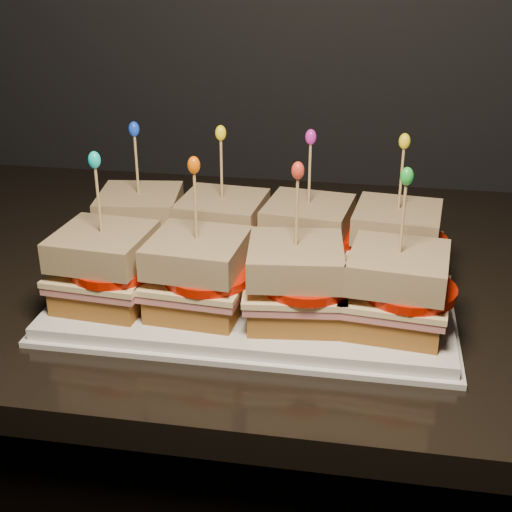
# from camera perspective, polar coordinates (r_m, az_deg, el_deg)

# --- Properties ---
(granite_slab) EXTENTS (2.67, 0.65, 0.03)m
(granite_slab) POSITION_cam_1_polar(r_m,az_deg,el_deg) (0.87, 7.60, -1.93)
(granite_slab) COLOR black
(granite_slab) RESTS_ON cabinet
(platter) EXTENTS (0.41, 0.26, 0.02)m
(platter) POSITION_cam_1_polar(r_m,az_deg,el_deg) (0.78, 0.00, -3.07)
(platter) COLOR white
(platter) RESTS_ON granite_slab
(platter_rim) EXTENTS (0.42, 0.27, 0.01)m
(platter_rim) POSITION_cam_1_polar(r_m,az_deg,el_deg) (0.78, 0.00, -3.46)
(platter_rim) COLOR white
(platter_rim) RESTS_ON granite_slab
(sandwich_0_bread_bot) EXTENTS (0.10, 0.10, 0.02)m
(sandwich_0_bread_bot) POSITION_cam_1_polar(r_m,az_deg,el_deg) (0.86, -9.07, 0.81)
(sandwich_0_bread_bot) COLOR brown
(sandwich_0_bread_bot) RESTS_ON platter
(sandwich_0_ham) EXTENTS (0.11, 0.11, 0.01)m
(sandwich_0_ham) POSITION_cam_1_polar(r_m,az_deg,el_deg) (0.85, -9.14, 1.82)
(sandwich_0_ham) COLOR #CC6A69
(sandwich_0_ham) RESTS_ON sandwich_0_bread_bot
(sandwich_0_cheese) EXTENTS (0.11, 0.11, 0.01)m
(sandwich_0_cheese) POSITION_cam_1_polar(r_m,az_deg,el_deg) (0.85, -9.17, 2.26)
(sandwich_0_cheese) COLOR #F7D897
(sandwich_0_cheese) RESTS_ON sandwich_0_ham
(sandwich_0_tomato) EXTENTS (0.09, 0.09, 0.01)m
(sandwich_0_tomato) POSITION_cam_1_polar(r_m,az_deg,el_deg) (0.84, -8.55, 2.53)
(sandwich_0_tomato) COLOR #BD1403
(sandwich_0_tomato) RESTS_ON sandwich_0_cheese
(sandwich_0_bread_top) EXTENTS (0.10, 0.10, 0.03)m
(sandwich_0_bread_top) POSITION_cam_1_polar(r_m,az_deg,el_deg) (0.84, -9.30, 3.99)
(sandwich_0_bread_top) COLOR #502B13
(sandwich_0_bread_top) RESTS_ON sandwich_0_tomato
(sandwich_0_pick) EXTENTS (0.00, 0.00, 0.09)m
(sandwich_0_pick) POSITION_cam_1_polar(r_m,az_deg,el_deg) (0.82, -9.51, 6.95)
(sandwich_0_pick) COLOR tan
(sandwich_0_pick) RESTS_ON sandwich_0_bread_top
(sandwich_0_frill) EXTENTS (0.01, 0.01, 0.02)m
(sandwich_0_frill) POSITION_cam_1_polar(r_m,az_deg,el_deg) (0.81, -9.73, 9.98)
(sandwich_0_frill) COLOR blue
(sandwich_0_frill) RESTS_ON sandwich_0_pick
(sandwich_1_bread_bot) EXTENTS (0.10, 0.10, 0.02)m
(sandwich_1_bread_bot) POSITION_cam_1_polar(r_m,az_deg,el_deg) (0.83, -2.64, 0.36)
(sandwich_1_bread_bot) COLOR brown
(sandwich_1_bread_bot) RESTS_ON platter
(sandwich_1_ham) EXTENTS (0.11, 0.10, 0.01)m
(sandwich_1_ham) POSITION_cam_1_polar(r_m,az_deg,el_deg) (0.82, -2.67, 1.39)
(sandwich_1_ham) COLOR #CC6A69
(sandwich_1_ham) RESTS_ON sandwich_1_bread_bot
(sandwich_1_cheese) EXTENTS (0.11, 0.10, 0.01)m
(sandwich_1_cheese) POSITION_cam_1_polar(r_m,az_deg,el_deg) (0.82, -2.67, 1.84)
(sandwich_1_cheese) COLOR #F7D897
(sandwich_1_cheese) RESTS_ON sandwich_1_ham
(sandwich_1_tomato) EXTENTS (0.09, 0.09, 0.01)m
(sandwich_1_tomato) POSITION_cam_1_polar(r_m,az_deg,el_deg) (0.81, -1.95, 2.11)
(sandwich_1_tomato) COLOR #BD1403
(sandwich_1_tomato) RESTS_ON sandwich_1_cheese
(sandwich_1_bread_top) EXTENTS (0.10, 0.10, 0.03)m
(sandwich_1_bread_top) POSITION_cam_1_polar(r_m,az_deg,el_deg) (0.81, -2.71, 3.63)
(sandwich_1_bread_top) COLOR #502B13
(sandwich_1_bread_top) RESTS_ON sandwich_1_tomato
(sandwich_1_pick) EXTENTS (0.00, 0.00, 0.09)m
(sandwich_1_pick) POSITION_cam_1_polar(r_m,az_deg,el_deg) (0.80, -2.78, 6.68)
(sandwich_1_pick) COLOR tan
(sandwich_1_pick) RESTS_ON sandwich_1_bread_top
(sandwich_1_frill) EXTENTS (0.01, 0.01, 0.02)m
(sandwich_1_frill) POSITION_cam_1_polar(r_m,az_deg,el_deg) (0.78, -2.85, 9.81)
(sandwich_1_frill) COLOR yellow
(sandwich_1_frill) RESTS_ON sandwich_1_pick
(sandwich_2_bread_bot) EXTENTS (0.10, 0.10, 0.02)m
(sandwich_2_bread_bot) POSITION_cam_1_polar(r_m,az_deg,el_deg) (0.82, 4.09, -0.12)
(sandwich_2_bread_bot) COLOR brown
(sandwich_2_bread_bot) RESTS_ON platter
(sandwich_2_ham) EXTENTS (0.11, 0.11, 0.01)m
(sandwich_2_ham) POSITION_cam_1_polar(r_m,az_deg,el_deg) (0.81, 4.12, 0.93)
(sandwich_2_ham) COLOR #CC6A69
(sandwich_2_ham) RESTS_ON sandwich_2_bread_bot
(sandwich_2_cheese) EXTENTS (0.11, 0.11, 0.01)m
(sandwich_2_cheese) POSITION_cam_1_polar(r_m,az_deg,el_deg) (0.81, 4.14, 1.38)
(sandwich_2_cheese) COLOR #F7D897
(sandwich_2_cheese) RESTS_ON sandwich_2_ham
(sandwich_2_tomato) EXTENTS (0.09, 0.09, 0.01)m
(sandwich_2_tomato) POSITION_cam_1_polar(r_m,az_deg,el_deg) (0.80, 4.96, 1.65)
(sandwich_2_tomato) COLOR #BD1403
(sandwich_2_tomato) RESTS_ON sandwich_2_cheese
(sandwich_2_bread_top) EXTENTS (0.10, 0.10, 0.03)m
(sandwich_2_bread_top) POSITION_cam_1_polar(r_m,az_deg,el_deg) (0.80, 4.20, 3.19)
(sandwich_2_bread_top) COLOR #502B13
(sandwich_2_bread_top) RESTS_ON sandwich_2_tomato
(sandwich_2_pick) EXTENTS (0.00, 0.00, 0.09)m
(sandwich_2_pick) POSITION_cam_1_polar(r_m,az_deg,el_deg) (0.78, 4.30, 6.29)
(sandwich_2_pick) COLOR tan
(sandwich_2_pick) RESTS_ON sandwich_2_bread_top
(sandwich_2_frill) EXTENTS (0.01, 0.01, 0.02)m
(sandwich_2_frill) POSITION_cam_1_polar(r_m,az_deg,el_deg) (0.77, 4.40, 9.48)
(sandwich_2_frill) COLOR #BF1F9C
(sandwich_2_frill) RESTS_ON sandwich_2_pick
(sandwich_3_bread_bot) EXTENTS (0.10, 0.10, 0.02)m
(sandwich_3_bread_bot) POSITION_cam_1_polar(r_m,az_deg,el_deg) (0.81, 10.95, -0.61)
(sandwich_3_bread_bot) COLOR brown
(sandwich_3_bread_bot) RESTS_ON platter
(sandwich_3_ham) EXTENTS (0.11, 0.10, 0.01)m
(sandwich_3_ham) POSITION_cam_1_polar(r_m,az_deg,el_deg) (0.81, 11.04, 0.44)
(sandwich_3_ham) COLOR #CC6A69
(sandwich_3_ham) RESTS_ON sandwich_3_bread_bot
(sandwich_3_cheese) EXTENTS (0.11, 0.11, 0.01)m
(sandwich_3_cheese) POSITION_cam_1_polar(r_m,az_deg,el_deg) (0.81, 11.08, 0.89)
(sandwich_3_cheese) COLOR #F7D897
(sandwich_3_cheese) RESTS_ON sandwich_3_ham
(sandwich_3_tomato) EXTENTS (0.09, 0.09, 0.01)m
(sandwich_3_tomato) POSITION_cam_1_polar(r_m,az_deg,el_deg) (0.80, 11.99, 1.15)
(sandwich_3_tomato) COLOR #BD1403
(sandwich_3_tomato) RESTS_ON sandwich_3_cheese
(sandwich_3_bread_top) EXTENTS (0.10, 0.10, 0.03)m
(sandwich_3_bread_top) POSITION_cam_1_polar(r_m,az_deg,el_deg) (0.80, 11.24, 2.70)
(sandwich_3_bread_top) COLOR #502B13
(sandwich_3_bread_top) RESTS_ON sandwich_3_tomato
(sandwich_3_pick) EXTENTS (0.00, 0.00, 0.09)m
(sandwich_3_pick) POSITION_cam_1_polar(r_m,az_deg,el_deg) (0.78, 11.52, 5.80)
(sandwich_3_pick) COLOR tan
(sandwich_3_pick) RESTS_ON sandwich_3_bread_top
(sandwich_3_frill) EXTENTS (0.01, 0.01, 0.02)m
(sandwich_3_frill) POSITION_cam_1_polar(r_m,az_deg,el_deg) (0.77, 11.80, 8.98)
(sandwich_3_frill) COLOR yellow
(sandwich_3_frill) RESTS_ON sandwich_3_pick
(sandwich_4_bread_bot) EXTENTS (0.10, 0.10, 0.02)m
(sandwich_4_bread_bot) POSITION_cam_1_polar(r_m,az_deg,el_deg) (0.76, -11.82, -2.74)
(sandwich_4_bread_bot) COLOR brown
(sandwich_4_bread_bot) RESTS_ON platter
(sandwich_4_ham) EXTENTS (0.11, 0.10, 0.01)m
(sandwich_4_ham) POSITION_cam_1_polar(r_m,az_deg,el_deg) (0.75, -11.92, -1.63)
(sandwich_4_ham) COLOR #CC6A69
(sandwich_4_ham) RESTS_ON sandwich_4_bread_bot
(sandwich_4_cheese) EXTENTS (0.11, 0.10, 0.01)m
(sandwich_4_cheese) POSITION_cam_1_polar(r_m,az_deg,el_deg) (0.75, -11.97, -1.15)
(sandwich_4_cheese) COLOR #F7D897
(sandwich_4_cheese) RESTS_ON sandwich_4_ham
(sandwich_4_tomato) EXTENTS (0.09, 0.09, 0.01)m
(sandwich_4_tomato) POSITION_cam_1_polar(r_m,az_deg,el_deg) (0.73, -11.31, -0.89)
(sandwich_4_tomato) COLOR #BD1403
(sandwich_4_tomato) RESTS_ON sandwich_4_cheese
(sandwich_4_bread_top) EXTENTS (0.10, 0.10, 0.03)m
(sandwich_4_bread_top) POSITION_cam_1_polar(r_m,az_deg,el_deg) (0.74, -12.15, 0.78)
(sandwich_4_bread_top) COLOR #502B13
(sandwich_4_bread_top) RESTS_ON sandwich_4_tomato
(sandwich_4_pick) EXTENTS (0.00, 0.00, 0.09)m
(sandwich_4_pick) POSITION_cam_1_polar(r_m,az_deg,el_deg) (0.72, -12.47, 4.09)
(sandwich_4_pick) COLOR tan
(sandwich_4_pick) RESTS_ON sandwich_4_bread_top
(sandwich_4_frill) EXTENTS (0.01, 0.01, 0.02)m
(sandwich_4_frill) POSITION_cam_1_polar(r_m,az_deg,el_deg) (0.70, -12.81, 7.52)
(sandwich_4_frill) COLOR #0DC8BB
(sandwich_4_frill) RESTS_ON sandwich_4_pick
(sandwich_5_bread_bot) EXTENTS (0.10, 0.10, 0.02)m
(sandwich_5_bread_bot) POSITION_cam_1_polar(r_m,az_deg,el_deg) (0.73, -4.59, -3.39)
(sandwich_5_bread_bot) COLOR brown
(sandwich_5_bread_bot) RESTS_ON platter
(sandwich_5_ham) EXTENTS (0.10, 0.10, 0.01)m
(sandwich_5_ham) POSITION_cam_1_polar(r_m,az_deg,el_deg) (0.72, -4.64, -2.24)
(sandwich_5_ham) COLOR #CC6A69
(sandwich_5_ham) RESTS_ON sandwich_5_bread_bot
(sandwich_5_cheese) EXTENTS (0.11, 0.10, 0.01)m
(sandwich_5_cheese) POSITION_cam_1_polar(r_m,az_deg,el_deg) (0.72, -4.66, -1.75)
(sandwich_5_cheese) COLOR #F7D897
(sandwich_5_cheese) RESTS_ON sandwich_5_ham
(sandwich_5_tomato) EXTENTS (0.09, 0.09, 0.01)m
(sandwich_5_tomato) POSITION_cam_1_polar(r_m,az_deg,el_deg) (0.71, -3.85, -1.49)
(sandwich_5_tomato) COLOR #BD1403
(sandwich_5_tomato) RESTS_ON sandwich_5_cheese
(sandwich_5_bread_top) EXTENTS (0.10, 0.10, 0.03)m
(sandwich_5_bread_top) POSITION_cam_1_polar(r_m,az_deg,el_deg) (0.71, -4.73, 0.25)
(sandwich_5_bread_top) COLOR #502B13
(sandwich_5_bread_top) RESTS_ON sandwich_5_tomato
(sandwich_5_pick) EXTENTS (0.00, 0.00, 0.09)m
(sandwich_5_pick) POSITION_cam_1_polar(r_m,az_deg,el_deg) (0.69, -4.86, 3.69)
(sandwich_5_pick) COLOR tan
(sandwich_5_pick) RESTS_ON sandwich_5_bread_top
(sandwich_5_frill) EXTENTS (0.01, 0.01, 0.02)m
(sandwich_5_frill) POSITION_cam_1_polar(r_m,az_deg,el_deg) (0.67, -5.00, 7.26)
(sandwich_5_frill) COLOR #EF5F04
(sandwich_5_frill) RESTS_ON sandwich_5_pick
(sandwich_6_bread_bot) EXTENTS (0.10, 0.10, 0.02)m
(sandwich_6_bread_bot) POSITION_cam_1_polar(r_m,az_deg,el_deg) (0.71, 3.09, -4.03)
(sandwich_6_bread_bot) COLOR brown
(sandwich_6_bread_bot) RESTS_ON platter
(sandwich_6_ham) EXTENTS (0.11, 0.10, 0.01)m
(sandwich_6_ham) POSITION_cam_1_polar(r_m,az_deg,el_deg) (0.71, 3.12, -2.86)
(sandwich_6_ham) COLOR #CC6A69
(sandwich_6_ham) RESTS_ON sandwich_6_bread_bot
(sandwich_6_cheese) EXTENTS (0.11, 0.11, 0.01)m
(sandwich_6_cheese) POSITION_cam_1_polar(r_m,az_deg,el_deg) (0.70, 3.13, -2.35)
(sandwich_6_cheese) COLOR #F7D897
(sandwich_6_cheese) RESTS_ON sandwich_6_ham
(sandwich_6_tomato) EXTENTS (0.09, 0.09, 0.01)m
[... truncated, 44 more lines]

